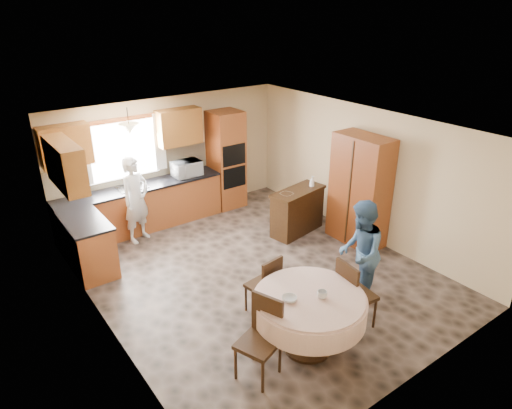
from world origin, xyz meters
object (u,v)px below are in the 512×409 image
object	(u,v)px
sideboard	(297,212)
chair_right	(352,292)
cupboard	(360,190)
chair_left	(262,334)
dining_table	(309,308)
oven_tower	(226,160)
person_sink	(136,200)
chair_back	(267,283)
person_dining	(360,253)

from	to	relation	value
sideboard	chair_right	xyz separation A→B (m)	(-1.30, -2.63, 0.16)
cupboard	chair_left	bearing A→B (deg)	-154.47
dining_table	oven_tower	bearing A→B (deg)	69.71
person_sink	chair_back	bearing A→B (deg)	-103.57
oven_tower	dining_table	xyz separation A→B (m)	(-1.68, -4.54, -0.42)
chair_left	person_sink	distance (m)	4.14
chair_left	chair_right	bearing A→B (deg)	68.22
dining_table	chair_back	bearing A→B (deg)	89.32
chair_back	chair_right	distance (m)	1.20
person_sink	oven_tower	bearing A→B (deg)	-14.03
chair_left	oven_tower	bearing A→B (deg)	131.55
chair_back	person_sink	world-z (taller)	person_sink
dining_table	chair_back	world-z (taller)	chair_back
chair_back	person_sink	distance (m)	3.31
person_sink	dining_table	bearing A→B (deg)	-105.93
chair_back	sideboard	bearing A→B (deg)	-148.33
chair_back	chair_right	world-z (taller)	chair_right
chair_right	person_dining	xyz separation A→B (m)	(0.56, 0.39, 0.23)
oven_tower	chair_right	distance (m)	4.67
dining_table	chair_right	bearing A→B (deg)	-1.18
sideboard	cupboard	size ratio (longest dim) A/B	0.57
chair_left	person_dining	size ratio (longest dim) A/B	0.64
oven_tower	sideboard	distance (m)	2.06
cupboard	oven_tower	bearing A→B (deg)	110.57
cupboard	chair_right	world-z (taller)	cupboard
dining_table	chair_back	size ratio (longest dim) A/B	1.53
dining_table	chair_right	distance (m)	0.77
cupboard	dining_table	world-z (taller)	cupboard
cupboard	chair_right	bearing A→B (deg)	-139.24
person_dining	chair_back	bearing A→B (deg)	-62.43
oven_tower	sideboard	bearing A→B (deg)	-78.42
oven_tower	chair_back	xyz separation A→B (m)	(-1.67, -3.63, -0.54)
oven_tower	dining_table	distance (m)	4.86
oven_tower	chair_left	size ratio (longest dim) A/B	2.03
cupboard	person_sink	world-z (taller)	cupboard
cupboard	sideboard	bearing A→B (deg)	126.04
person_sink	person_dining	distance (m)	4.23
chair_left	sideboard	bearing A→B (deg)	112.40
chair_back	person_dining	world-z (taller)	person_dining
chair_left	chair_back	world-z (taller)	chair_left
cupboard	chair_left	xyz separation A→B (m)	(-3.49, -1.66, -0.45)
oven_tower	sideboard	world-z (taller)	oven_tower
sideboard	chair_right	world-z (taller)	chair_right
cupboard	chair_back	distance (m)	2.89
chair_back	person_dining	size ratio (longest dim) A/B	0.58
oven_tower	person_dining	bearing A→B (deg)	-94.80
dining_table	chair_right	xyz separation A→B (m)	(0.77, -0.02, -0.06)
chair_right	person_dining	world-z (taller)	person_dining
person_dining	chair_left	bearing A→B (deg)	-30.69
oven_tower	chair_back	world-z (taller)	oven_tower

